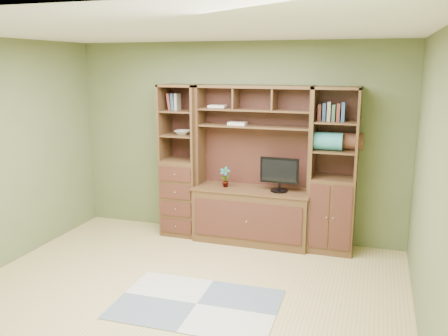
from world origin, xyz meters
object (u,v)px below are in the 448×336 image
(center_hutch, at_px, (252,166))
(left_tower, at_px, (182,161))
(monitor, at_px, (279,168))
(right_tower, at_px, (334,171))

(center_hutch, height_order, left_tower, same)
(center_hutch, distance_m, monitor, 0.36)
(center_hutch, height_order, monitor, center_hutch)
(left_tower, xyz_separation_m, monitor, (1.36, -0.07, 0.00))
(monitor, bearing_deg, left_tower, 177.93)
(center_hutch, relative_size, left_tower, 1.00)
(left_tower, xyz_separation_m, right_tower, (2.02, 0.00, 0.00))
(center_hutch, xyz_separation_m, monitor, (0.36, -0.03, 0.00))
(center_hutch, distance_m, left_tower, 1.00)
(left_tower, bearing_deg, right_tower, 0.00)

